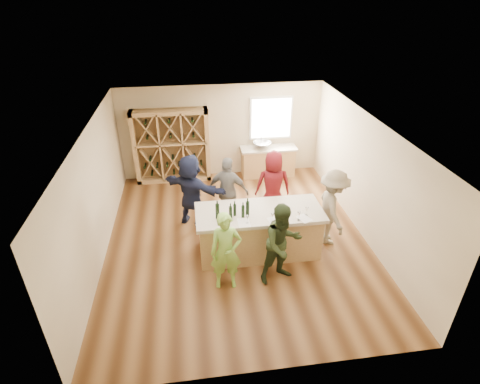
{
  "coord_description": "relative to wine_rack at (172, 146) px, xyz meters",
  "views": [
    {
      "loc": [
        -0.93,
        -7.14,
        5.37
      ],
      "look_at": [
        0.1,
        0.2,
        1.15
      ],
      "focal_mm": 28.0,
      "sensor_mm": 36.0,
      "label": 1
    }
  ],
  "objects": [
    {
      "name": "person_far_mid",
      "position": [
        1.39,
        -2.5,
        -0.23
      ],
      "size": [
        1.15,
        0.89,
        1.75
      ],
      "primitive_type": "imported",
      "rotation": [
        0.0,
        0.0,
        2.74
      ],
      "color": "slate",
      "rests_on": "floor"
    },
    {
      "name": "floor",
      "position": [
        1.5,
        -3.27,
        -1.15
      ],
      "size": [
        6.0,
        7.0,
        0.1
      ],
      "primitive_type": "cube",
      "color": "brown",
      "rests_on": "ground"
    },
    {
      "name": "wall_right",
      "position": [
        4.55,
        -3.27,
        0.3
      ],
      "size": [
        0.1,
        7.0,
        2.8
      ],
      "primitive_type": "cube",
      "color": "beige",
      "rests_on": "ground"
    },
    {
      "name": "tasting_menu_a",
      "position": [
        1.52,
        -4.21,
        -0.02
      ],
      "size": [
        0.24,
        0.33,
        0.0
      ],
      "primitive_type": "cube",
      "rotation": [
        0.0,
        0.0,
        0.0
      ],
      "color": "white",
      "rests_on": "tasting_counter_top"
    },
    {
      "name": "tasting_counter_top",
      "position": [
        1.91,
        -3.82,
        -0.06
      ],
      "size": [
        2.72,
        1.12,
        0.08
      ],
      "primitive_type": "cube",
      "color": "beige",
      "rests_on": "tasting_counter_base"
    },
    {
      "name": "wine_glass_b",
      "position": [
        2.1,
        -4.23,
        0.08
      ],
      "size": [
        0.09,
        0.09,
        0.19
      ],
      "primitive_type": "cone",
      "rotation": [
        0.0,
        0.0,
        -0.25
      ],
      "color": "white",
      "rests_on": "tasting_counter_top"
    },
    {
      "name": "faucet",
      "position": [
        2.7,
        0.11,
        -0.03
      ],
      "size": [
        0.02,
        0.02,
        0.3
      ],
      "primitive_type": "cylinder",
      "color": "silver",
      "rests_on": "back_counter_top"
    },
    {
      "name": "wine_bottle_a",
      "position": [
        1.01,
        -3.97,
        0.15
      ],
      "size": [
        0.09,
        0.09,
        0.33
      ],
      "primitive_type": "cylinder",
      "rotation": [
        0.0,
        0.0,
        -0.1
      ],
      "color": "black",
      "rests_on": "tasting_counter_top"
    },
    {
      "name": "wine_glass_c",
      "position": [
        2.64,
        -4.27,
        0.08
      ],
      "size": [
        0.09,
        0.09,
        0.2
      ],
      "primitive_type": "cone",
      "rotation": [
        0.0,
        0.0,
        0.24
      ],
      "color": "white",
      "rests_on": "tasting_counter_top"
    },
    {
      "name": "person_server",
      "position": [
        3.61,
        -3.65,
        -0.19
      ],
      "size": [
        0.6,
        1.2,
        1.82
      ],
      "primitive_type": "imported",
      "rotation": [
        0.0,
        0.0,
        1.52
      ],
      "color": "gray",
      "rests_on": "floor"
    },
    {
      "name": "window_frame",
      "position": [
        3.0,
        0.2,
        0.65
      ],
      "size": [
        1.3,
        0.06,
        1.3
      ],
      "primitive_type": "cube",
      "color": "white",
      "rests_on": "wall_back"
    },
    {
      "name": "person_far_left",
      "position": [
        0.5,
        -2.46,
        -0.17
      ],
      "size": [
        1.77,
        1.49,
        1.86
      ],
      "primitive_type": "imported",
      "rotation": [
        0.0,
        0.0,
        2.54
      ],
      "color": "#191E38",
      "rests_on": "floor"
    },
    {
      "name": "ceiling",
      "position": [
        1.5,
        -3.27,
        1.75
      ],
      "size": [
        6.0,
        7.0,
        0.1
      ],
      "primitive_type": "cube",
      "color": "white",
      "rests_on": "ground"
    },
    {
      "name": "wine_bottle_c",
      "position": [
        1.37,
        -3.91,
        0.11
      ],
      "size": [
        0.08,
        0.08,
        0.26
      ],
      "primitive_type": "cylinder",
      "rotation": [
        0.0,
        0.0,
        -0.25
      ],
      "color": "black",
      "rests_on": "tasting_counter_top"
    },
    {
      "name": "tasting_counter_base",
      "position": [
        1.91,
        -3.82,
        -0.6
      ],
      "size": [
        2.6,
        1.0,
        1.0
      ],
      "primitive_type": "cube",
      "color": "tan",
      "rests_on": "floor"
    },
    {
      "name": "tasting_menu_c",
      "position": [
        2.78,
        -4.23,
        -0.02
      ],
      "size": [
        0.33,
        0.37,
        0.0
      ],
      "primitive_type": "cube",
      "rotation": [
        0.0,
        0.0,
        0.43
      ],
      "color": "white",
      "rests_on": "tasting_counter_top"
    },
    {
      "name": "sink",
      "position": [
        2.7,
        -0.07,
        -0.09
      ],
      "size": [
        0.54,
        0.54,
        0.19
      ],
      "primitive_type": "imported",
      "color": "silver",
      "rests_on": "back_counter_top"
    },
    {
      "name": "wine_rack",
      "position": [
        0.0,
        0.0,
        0.0
      ],
      "size": [
        2.2,
        0.45,
        2.2
      ],
      "primitive_type": "cube",
      "color": "tan",
      "rests_on": "floor"
    },
    {
      "name": "wall_back",
      "position": [
        1.5,
        0.28,
        0.3
      ],
      "size": [
        6.0,
        0.1,
        2.8
      ],
      "primitive_type": "cube",
      "color": "beige",
      "rests_on": "ground"
    },
    {
      "name": "window_pane",
      "position": [
        3.0,
        0.17,
        0.65
      ],
      "size": [
        1.18,
        0.01,
        1.18
      ],
      "primitive_type": "cube",
      "color": "white",
      "rests_on": "wall_back"
    },
    {
      "name": "wine_bottle_d",
      "position": [
        1.53,
        -4.0,
        0.12
      ],
      "size": [
        0.09,
        0.09,
        0.27
      ],
      "primitive_type": "cylinder",
      "rotation": [
        0.0,
        0.0,
        0.4
      ],
      "color": "black",
      "rests_on": "tasting_counter_top"
    },
    {
      "name": "person_near_left",
      "position": [
        1.09,
        -4.78,
        -0.26
      ],
      "size": [
        0.63,
        0.47,
        1.67
      ],
      "primitive_type": "imported",
      "rotation": [
        0.0,
        0.0,
        -0.04
      ],
      "color": "#8CC64C",
      "rests_on": "floor"
    },
    {
      "name": "person_far_right",
      "position": [
        2.52,
        -2.43,
        -0.2
      ],
      "size": [
        0.92,
        0.63,
        1.81
      ],
      "primitive_type": "imported",
      "rotation": [
        0.0,
        0.0,
        3.07
      ],
      "color": "#590F14",
      "rests_on": "floor"
    },
    {
      "name": "wine_glass_a",
      "position": [
        1.59,
        -4.23,
        0.06
      ],
      "size": [
        0.08,
        0.08,
        0.17
      ],
      "primitive_type": "cone",
      "rotation": [
        0.0,
        0.0,
        0.35
      ],
      "color": "white",
      "rests_on": "tasting_counter_top"
    },
    {
      "name": "back_counter_base",
      "position": [
        2.9,
        -0.07,
        -0.67
      ],
      "size": [
        1.6,
        0.58,
        0.86
      ],
      "primitive_type": "cube",
      "color": "tan",
      "rests_on": "floor"
    },
    {
      "name": "tasting_menu_b",
      "position": [
        2.15,
        -4.25,
        -0.02
      ],
      "size": [
        0.29,
        0.37,
        0.0
      ],
      "primitive_type": "cube",
      "rotation": [
        0.0,
        0.0,
        0.13
      ],
      "color": "white",
      "rests_on": "tasting_counter_top"
    },
    {
      "name": "back_counter_top",
      "position": [
        2.9,
        -0.07,
        -0.21
      ],
      "size": [
        1.7,
        0.62,
        0.06
      ],
      "primitive_type": "cube",
      "color": "beige",
      "rests_on": "back_counter_base"
    },
    {
      "name": "wall_left",
      "position": [
        -1.55,
        -3.27,
        0.3
      ],
      "size": [
        0.1,
        7.0,
        2.8
      ],
      "primitive_type": "cube",
      "color": "beige",
      "rests_on": "ground"
    },
    {
      "name": "wine_bottle_e",
      "position": [
        1.64,
        -3.92,
        0.14
      ],
      "size": [
        0.1,
        0.1,
        0.31
      ],
      "primitive_type": "cylinder",
      "rotation": [
        0.0,
        0.0,
        -0.37
      ],
      "color": "black",
      "rests_on": "tasting_counter_top"
    },
    {
      "name": "wall_front",
      "position": [
        1.5,
        -6.82,
        0.3
      ],
      "size": [
        6.0,
        0.1,
        2.8
      ],
      "primitive_type": "cube",
      "color": "beige",
      "rests_on": "ground"
    },
    {
      "name": "wine_glass_e",
      "position": [
        2.86,
        -4.11,
        0.07
      ],
      "size": [
        0.07,
        0.07,
        0.19
      ],
      "primitive_type": "cone",
      "rotation": [
        0.0,
        0.0,
        -0.04
      ],
      "color": "white",
      "rests_on": "tasting_counter_top"
    },
    {
      "name": "wine_glass_d",
      "position": [
        2.32,
        -3.97,
        0.08
      ],
      "size": [
        0.09,
        0.09,
        0.2
      ],
      "primitive_type": "cone",
      "rotation": [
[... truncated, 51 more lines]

